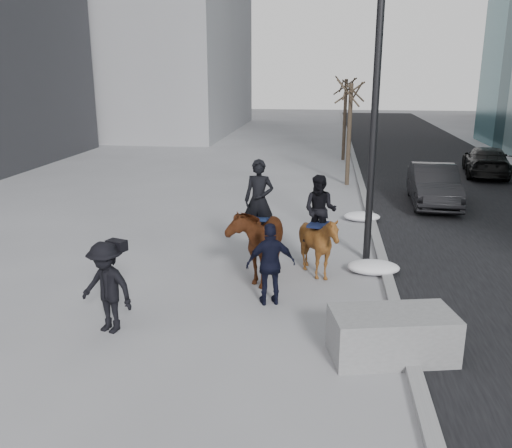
# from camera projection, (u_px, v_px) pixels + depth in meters

# --- Properties ---
(ground) EXTENTS (120.00, 120.00, 0.00)m
(ground) POSITION_uv_depth(u_px,v_px,m) (248.00, 310.00, 11.12)
(ground) COLOR gray
(ground) RESTS_ON ground
(road) EXTENTS (8.00, 90.00, 0.01)m
(road) POSITION_uv_depth(u_px,v_px,m) (477.00, 205.00, 19.79)
(road) COLOR black
(road) RESTS_ON ground
(curb) EXTENTS (0.25, 90.00, 0.12)m
(curb) POSITION_uv_depth(u_px,v_px,m) (366.00, 200.00, 20.27)
(curb) COLOR gray
(curb) RESTS_ON ground
(planter) EXTENTS (2.23, 1.44, 0.82)m
(planter) POSITION_uv_depth(u_px,v_px,m) (392.00, 335.00, 9.18)
(planter) COLOR gray
(planter) RESTS_ON ground
(car_near) EXTENTS (1.75, 4.48, 1.45)m
(car_near) POSITION_uv_depth(u_px,v_px,m) (434.00, 185.00, 19.66)
(car_near) COLOR black
(car_near) RESTS_ON ground
(car_far) EXTENTS (2.62, 4.88, 1.34)m
(car_far) POSITION_uv_depth(u_px,v_px,m) (486.00, 161.00, 25.20)
(car_far) COLOR black
(car_far) RESTS_ON ground
(tree_near) EXTENTS (1.20, 1.20, 4.70)m
(tree_near) POSITION_uv_depth(u_px,v_px,m) (349.00, 130.00, 22.69)
(tree_near) COLOR #3A2922
(tree_near) RESTS_ON ground
(tree_far) EXTENTS (1.20, 1.20, 4.79)m
(tree_far) POSITION_uv_depth(u_px,v_px,m) (345.00, 116.00, 29.19)
(tree_far) COLOR #342B1F
(tree_far) RESTS_ON ground
(mounted_left) EXTENTS (1.26, 2.27, 2.79)m
(mounted_left) POSITION_uv_depth(u_px,v_px,m) (258.00, 235.00, 12.65)
(mounted_left) COLOR #45210D
(mounted_left) RESTS_ON ground
(mounted_right) EXTENTS (1.61, 1.72, 2.43)m
(mounted_right) POSITION_uv_depth(u_px,v_px,m) (319.00, 237.00, 12.68)
(mounted_right) COLOR #532A10
(mounted_right) RESTS_ON ground
(feeder) EXTENTS (1.11, 0.99, 1.75)m
(feeder) POSITION_uv_depth(u_px,v_px,m) (271.00, 264.00, 11.20)
(feeder) COLOR black
(feeder) RESTS_ON ground
(camera_crew) EXTENTS (1.29, 0.99, 1.75)m
(camera_crew) POSITION_uv_depth(u_px,v_px,m) (107.00, 287.00, 10.00)
(camera_crew) COLOR black
(camera_crew) RESTS_ON ground
(lamppost) EXTENTS (0.25, 2.43, 9.09)m
(lamppost) POSITION_uv_depth(u_px,v_px,m) (377.00, 59.00, 12.93)
(lamppost) COLOR black
(lamppost) RESTS_ON ground
(snow_piles) EXTENTS (1.32, 9.07, 0.33)m
(snow_piles) POSITION_uv_depth(u_px,v_px,m) (373.00, 268.00, 13.05)
(snow_piles) COLOR white
(snow_piles) RESTS_ON ground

